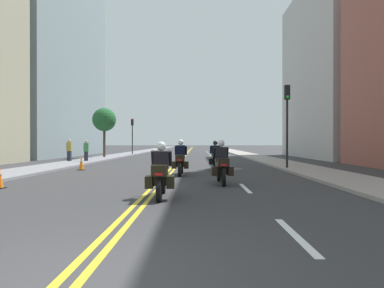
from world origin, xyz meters
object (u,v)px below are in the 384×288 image
motorcycle_1 (221,166)px  traffic_cone_1 (81,163)px  motorcycle_2 (181,161)px  street_tree_0 (104,120)px  pedestrian_1 (86,151)px  pedestrian_0 (69,150)px  traffic_light_near (287,112)px  motorcycle_0 (161,175)px  traffic_light_far (132,130)px  motorcycle_3 (215,158)px

motorcycle_1 → traffic_cone_1: 9.73m
motorcycle_2 → street_tree_0: bearing=115.2°
pedestrian_1 → street_tree_0: street_tree_0 is taller
street_tree_0 → motorcycle_2: bearing=-65.3°
pedestrian_0 → street_tree_0: (0.71, 7.52, 2.80)m
traffic_cone_1 → pedestrian_1: bearing=105.5°
motorcycle_2 → traffic_light_near: size_ratio=0.48×
motorcycle_0 → traffic_cone_1: bearing=117.4°
motorcycle_2 → pedestrian_0: pedestrian_0 is taller
motorcycle_1 → traffic_light_far: traffic_light_far is taller
motorcycle_1 → traffic_light_far: 31.38m
motorcycle_1 → motorcycle_3: (0.14, 6.74, -0.01)m
traffic_light_near → pedestrian_0: 16.47m
motorcycle_1 → pedestrian_1: pedestrian_1 is taller
traffic_light_near → traffic_light_far: size_ratio=1.08×
motorcycle_2 → motorcycle_3: size_ratio=1.01×
motorcycle_1 → motorcycle_3: motorcycle_3 is taller
traffic_light_near → motorcycle_1: bearing=-121.1°
traffic_light_far → pedestrian_0: size_ratio=2.47×
motorcycle_1 → motorcycle_2: (-1.65, 3.49, -0.02)m
motorcycle_0 → motorcycle_1: (1.88, 3.27, 0.04)m
motorcycle_2 → motorcycle_3: 3.70m
pedestrian_1 → motorcycle_3: bearing=130.9°
motorcycle_0 → motorcycle_2: (0.23, 6.77, 0.02)m
motorcycle_0 → pedestrian_1: 18.85m
motorcycle_1 → motorcycle_3: 6.74m
traffic_light_far → street_tree_0: 8.77m
motorcycle_2 → traffic_light_far: 27.59m
traffic_cone_1 → pedestrian_0: bearing=114.3°
traffic_cone_1 → street_tree_0: bearing=100.0°
traffic_cone_1 → pedestrian_0: size_ratio=0.44×
motorcycle_0 → street_tree_0: (-8.00, 24.65, 3.08)m
traffic_light_near → pedestrian_1: bearing=152.0°
pedestrian_0 → street_tree_0: 8.05m
traffic_light_near → traffic_light_far: traffic_light_near is taller
motorcycle_3 → street_tree_0: bearing=122.7°
pedestrian_0 → motorcycle_1: bearing=-43.3°
traffic_light_far → street_tree_0: (-1.15, -8.67, 0.65)m
motorcycle_1 → pedestrian_0: bearing=125.0°
traffic_light_far → pedestrian_0: 16.43m
motorcycle_2 → pedestrian_0: 13.70m
pedestrian_1 → street_tree_0: bearing=-97.4°
traffic_light_near → pedestrian_1: 15.46m
motorcycle_3 → pedestrian_1: pedestrian_1 is taller
pedestrian_0 → traffic_cone_1: bearing=-56.4°
motorcycle_2 → pedestrian_1: bearing=126.7°
pedestrian_1 → street_tree_0: (-0.52, 7.35, 2.83)m
motorcycle_0 → pedestrian_1: size_ratio=1.26×
motorcycle_0 → motorcycle_3: (2.02, 10.01, 0.03)m
pedestrian_0 → street_tree_0: street_tree_0 is taller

